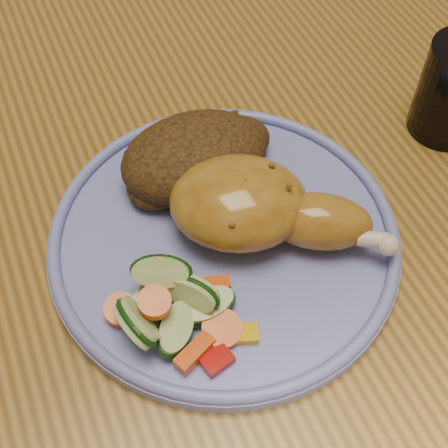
# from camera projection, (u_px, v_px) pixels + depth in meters

# --- Properties ---
(ground) EXTENTS (4.00, 4.00, 0.00)m
(ground) POSITION_uv_depth(u_px,v_px,m) (221.00, 435.00, 1.16)
(ground) COLOR brown
(ground) RESTS_ON ground
(dining_table) EXTENTS (0.90, 1.40, 0.75)m
(dining_table) POSITION_uv_depth(u_px,v_px,m) (219.00, 225.00, 0.62)
(dining_table) COLOR olive
(dining_table) RESTS_ON ground
(chair_far) EXTENTS (0.42, 0.42, 0.91)m
(chair_far) POSITION_uv_depth(u_px,v_px,m) (81.00, 16.00, 1.09)
(chair_far) COLOR #4C2D16
(chair_far) RESTS_ON ground
(plate) EXTENTS (0.28, 0.28, 0.01)m
(plate) POSITION_uv_depth(u_px,v_px,m) (224.00, 239.00, 0.50)
(plate) COLOR #6870BC
(plate) RESTS_ON dining_table
(plate_rim) EXTENTS (0.28, 0.28, 0.01)m
(plate_rim) POSITION_uv_depth(u_px,v_px,m) (224.00, 231.00, 0.49)
(plate_rim) COLOR #6870BC
(plate_rim) RESTS_ON plate
(chicken_leg) EXTENTS (0.16, 0.14, 0.06)m
(chicken_leg) POSITION_uv_depth(u_px,v_px,m) (258.00, 207.00, 0.48)
(chicken_leg) COLOR #A47322
(chicken_leg) RESTS_ON plate
(rice_pilaf) EXTENTS (0.13, 0.09, 0.05)m
(rice_pilaf) POSITION_uv_depth(u_px,v_px,m) (197.00, 157.00, 0.51)
(rice_pilaf) COLOR #442B11
(rice_pilaf) RESTS_ON plate
(vegetable_pile) EXTENTS (0.10, 0.10, 0.05)m
(vegetable_pile) POSITION_uv_depth(u_px,v_px,m) (174.00, 307.00, 0.44)
(vegetable_pile) COLOR #A50A05
(vegetable_pile) RESTS_ON plate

